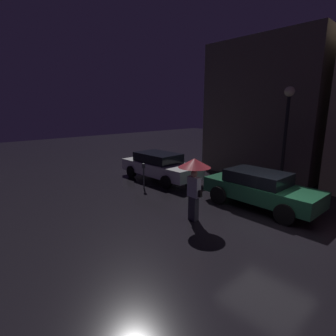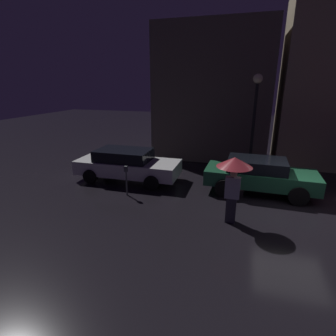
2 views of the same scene
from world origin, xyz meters
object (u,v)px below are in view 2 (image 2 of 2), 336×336
at_px(parking_meter, 126,177).
at_px(parked_car_white, 127,164).
at_px(street_lamp_near, 255,106).
at_px(parked_car_green, 259,175).
at_px(pedestrian_with_umbrella, 234,172).

bearing_deg(parking_meter, parked_car_white, 113.76).
height_order(parked_car_white, street_lamp_near, street_lamp_near).
xyz_separation_m(parked_car_green, parking_meter, (-4.90, -1.74, -0.01)).
height_order(parked_car_white, pedestrian_with_umbrella, pedestrian_with_umbrella).
distance_m(parked_car_green, pedestrian_with_umbrella, 3.01).
relative_size(parked_car_white, parking_meter, 3.86).
relative_size(parked_car_green, street_lamp_near, 0.93).
xyz_separation_m(parked_car_white, parking_meter, (0.71, -1.60, 0.01)).
bearing_deg(parked_car_white, parked_car_green, 0.69).
relative_size(parked_car_white, street_lamp_near, 1.00).
bearing_deg(parked_car_green, pedestrian_with_umbrella, -106.82).
xyz_separation_m(parked_car_white, pedestrian_with_umbrella, (4.70, -2.59, 0.93)).
relative_size(parked_car_white, parked_car_green, 1.08).
bearing_deg(parking_meter, street_lamp_near, 43.01).
distance_m(parked_car_green, street_lamp_near, 3.53).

